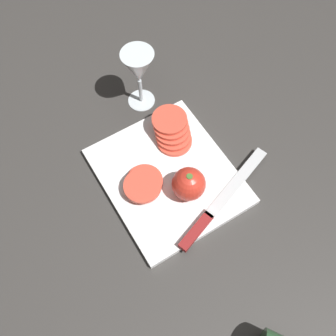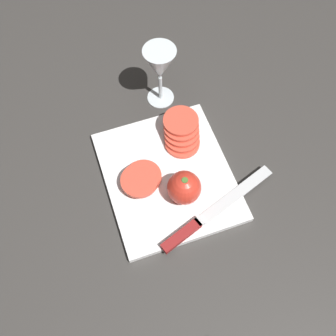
{
  "view_description": "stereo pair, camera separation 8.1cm",
  "coord_description": "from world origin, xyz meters",
  "px_view_note": "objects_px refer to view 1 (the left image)",
  "views": [
    {
      "loc": [
        0.3,
        -0.21,
        0.76
      ],
      "look_at": [
        -0.01,
        -0.02,
        0.04
      ],
      "focal_mm": 42.0,
      "sensor_mm": 36.0,
      "label": 1
    },
    {
      "loc": [
        0.34,
        -0.14,
        0.76
      ],
      "look_at": [
        -0.01,
        -0.02,
        0.04
      ],
      "focal_mm": 42.0,
      "sensor_mm": 36.0,
      "label": 2
    }
  ],
  "objects_px": {
    "wine_glass": "(138,70)",
    "knife": "(208,217)",
    "tomato_slice_stack_near": "(143,184)",
    "tomato_slice_stack_far": "(172,130)",
    "whole_tomato": "(190,183)"
  },
  "relations": [
    {
      "from": "tomato_slice_stack_far",
      "to": "whole_tomato",
      "type": "bearing_deg",
      "value": -17.1
    },
    {
      "from": "wine_glass",
      "to": "knife",
      "type": "xyz_separation_m",
      "value": [
        0.33,
        -0.04,
        -0.09
      ]
    },
    {
      "from": "tomato_slice_stack_far",
      "to": "tomato_slice_stack_near",
      "type": "bearing_deg",
      "value": -57.03
    },
    {
      "from": "knife",
      "to": "tomato_slice_stack_near",
      "type": "xyz_separation_m",
      "value": [
        -0.13,
        -0.07,
        0.01
      ]
    },
    {
      "from": "wine_glass",
      "to": "tomato_slice_stack_near",
      "type": "height_order",
      "value": "wine_glass"
    },
    {
      "from": "wine_glass",
      "to": "whole_tomato",
      "type": "distance_m",
      "value": 0.27
    },
    {
      "from": "whole_tomato",
      "to": "knife",
      "type": "height_order",
      "value": "whole_tomato"
    },
    {
      "from": "whole_tomato",
      "to": "tomato_slice_stack_near",
      "type": "relative_size",
      "value": 0.76
    },
    {
      "from": "whole_tomato",
      "to": "tomato_slice_stack_near",
      "type": "distance_m",
      "value": 0.1
    },
    {
      "from": "tomato_slice_stack_near",
      "to": "tomato_slice_stack_far",
      "type": "xyz_separation_m",
      "value": [
        -0.08,
        0.12,
        0.01
      ]
    },
    {
      "from": "wine_glass",
      "to": "knife",
      "type": "height_order",
      "value": "wine_glass"
    },
    {
      "from": "whole_tomato",
      "to": "wine_glass",
      "type": "bearing_deg",
      "value": 172.23
    },
    {
      "from": "whole_tomato",
      "to": "knife",
      "type": "xyz_separation_m",
      "value": [
        0.07,
        -0.0,
        -0.03
      ]
    },
    {
      "from": "whole_tomato",
      "to": "knife",
      "type": "distance_m",
      "value": 0.08
    },
    {
      "from": "wine_glass",
      "to": "knife",
      "type": "distance_m",
      "value": 0.35
    }
  ]
}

